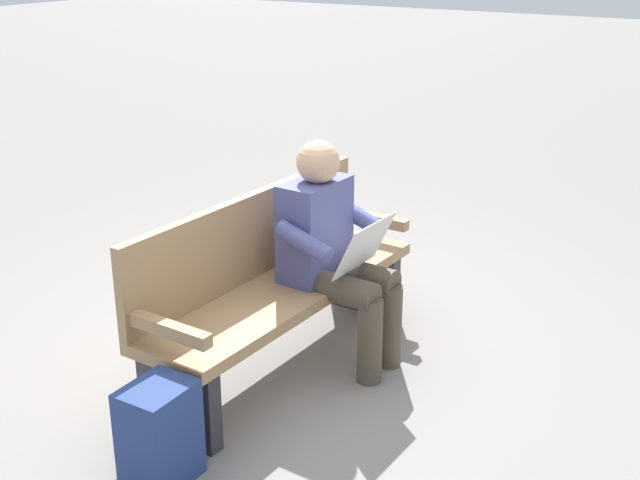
# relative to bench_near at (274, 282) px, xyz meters

# --- Properties ---
(ground_plane) EXTENTS (40.00, 40.00, 0.00)m
(ground_plane) POSITION_rel_bench_near_xyz_m (0.00, 0.07, -0.46)
(ground_plane) COLOR gray
(bench_near) EXTENTS (1.82, 0.55, 0.90)m
(bench_near) POSITION_rel_bench_near_xyz_m (0.00, 0.00, 0.00)
(bench_near) COLOR #9E7A51
(bench_near) RESTS_ON ground
(person_seated) EXTENTS (0.58, 0.58, 1.18)m
(person_seated) POSITION_rel_bench_near_xyz_m (-0.19, 0.24, 0.17)
(person_seated) COLOR #474C84
(person_seated) RESTS_ON ground
(backpack) EXTENTS (0.29, 0.28, 0.44)m
(backpack) POSITION_rel_bench_near_xyz_m (1.08, 0.17, -0.24)
(backpack) COLOR navy
(backpack) RESTS_ON ground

